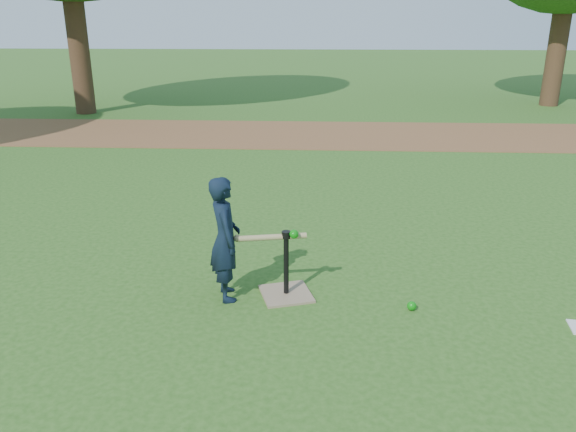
{
  "coord_description": "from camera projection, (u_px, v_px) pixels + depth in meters",
  "views": [
    {
      "loc": [
        0.02,
        -4.32,
        2.37
      ],
      "look_at": [
        -0.24,
        0.5,
        0.65
      ],
      "focal_mm": 35.0,
      "sensor_mm": 36.0,
      "label": 1
    }
  ],
  "objects": [
    {
      "name": "batting_tee",
      "position": [
        286.0,
        284.0,
        5.02
      ],
      "size": [
        0.54,
        0.54,
        0.61
      ],
      "color": "#90775B",
      "rests_on": "ground"
    },
    {
      "name": "swing_action",
      "position": [
        273.0,
        237.0,
        4.85
      ],
      "size": [
        0.63,
        0.17,
        0.11
      ],
      "color": "tan",
      "rests_on": "ground"
    },
    {
      "name": "dirt_strip",
      "position": [
        317.0,
        134.0,
        11.92
      ],
      "size": [
        24.0,
        3.0,
        0.01
      ],
      "primitive_type": "cube",
      "color": "brown",
      "rests_on": "ground"
    },
    {
      "name": "wiffle_ball_ground",
      "position": [
        412.0,
        306.0,
        4.79
      ],
      "size": [
        0.08,
        0.08,
        0.08
      ],
      "primitive_type": "sphere",
      "color": "#0B7E0D",
      "rests_on": "ground"
    },
    {
      "name": "ground",
      "position": [
        312.0,
        306.0,
        4.86
      ],
      "size": [
        80.0,
        80.0,
        0.0
      ],
      "primitive_type": "plane",
      "color": "#285116",
      "rests_on": "ground"
    },
    {
      "name": "child",
      "position": [
        225.0,
        239.0,
        4.85
      ],
      "size": [
        0.38,
        0.47,
        1.11
      ],
      "primitive_type": "imported",
      "rotation": [
        0.0,
        0.0,
        1.89
      ],
      "color": "black",
      "rests_on": "ground"
    }
  ]
}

